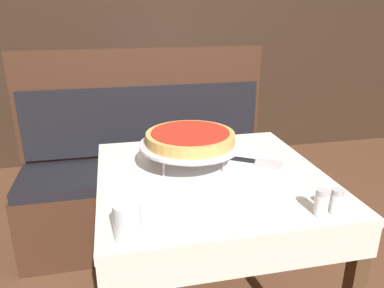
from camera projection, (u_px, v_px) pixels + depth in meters
name	position (u px, v px, depth m)	size (l,w,h in m)	color
dining_table_front	(211.00, 196.00, 1.43)	(0.84, 0.84, 0.77)	beige
dining_table_rear	(179.00, 104.00, 2.91)	(0.76, 0.76, 0.77)	#194799
booth_bench	(149.00, 186.00, 2.26)	(1.46, 0.47, 1.13)	#3D2316
back_wall_panel	(148.00, 26.00, 3.21)	(6.00, 0.04, 2.40)	black
pizza_pan_stand	(190.00, 145.00, 1.42)	(0.39, 0.39, 0.10)	#ADADB2
deep_dish_pizza	(190.00, 137.00, 1.41)	(0.34, 0.34, 0.04)	tan
pizza_server	(250.00, 161.00, 1.50)	(0.27, 0.20, 0.01)	#BCBCC1
water_glass_near	(128.00, 220.00, 1.00)	(0.08, 0.08, 0.10)	silver
salt_shaker	(321.00, 202.00, 1.12)	(0.04, 0.04, 0.08)	silver
pepper_shaker	(336.00, 201.00, 1.13)	(0.04, 0.04, 0.08)	silver
napkin_holder	(181.00, 132.00, 1.72)	(0.10, 0.05, 0.09)	#B2B2B7
condiment_caddy	(194.00, 83.00, 2.80)	(0.13, 0.13, 0.18)	black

